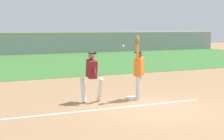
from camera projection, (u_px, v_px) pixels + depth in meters
ground_plane at (157, 109)px, 10.93m from camera, size 77.14×77.14×0.00m
outfield_grass at (36, 63)px, 25.44m from camera, size 47.35×16.71×0.01m
chalk_foul_line at (25, 117)px, 9.93m from camera, size 12.00×0.46×0.01m
first_base at (133, 98)px, 12.45m from camera, size 0.40×0.40×0.08m
fielder at (139, 68)px, 12.26m from camera, size 0.72×0.70×2.28m
runner at (92, 73)px, 11.85m from camera, size 0.72×0.84×1.72m
baseball at (123, 46)px, 12.23m from camera, size 0.07×0.07×0.07m
outfield_fence at (14, 44)px, 32.80m from camera, size 47.43×0.08×2.13m
parked_car_blue at (16, 46)px, 36.83m from camera, size 4.49×2.29×1.25m
parked_car_white at (58, 45)px, 39.22m from camera, size 4.41×2.14×1.25m
parked_car_black at (96, 44)px, 40.84m from camera, size 4.48×2.26×1.25m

